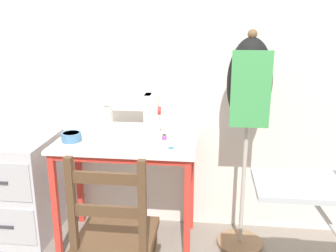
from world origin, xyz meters
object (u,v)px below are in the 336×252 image
(thread_spool_near_machine, at_px, (164,137))
(wooden_chair, at_px, (116,239))
(dress_form, at_px, (249,99))
(scissors, at_px, (174,147))
(sewing_machine, at_px, (135,117))
(fabric_bowl, at_px, (71,137))
(filing_cabinet, at_px, (24,187))

(thread_spool_near_machine, relative_size, wooden_chair, 0.04)
(thread_spool_near_machine, xyz_separation_m, dress_form, (0.54, -0.01, 0.28))
(scissors, distance_m, thread_spool_near_machine, 0.16)
(dress_form, bearing_deg, wooden_chair, -135.39)
(sewing_machine, bearing_deg, fabric_bowl, -160.52)
(sewing_machine, distance_m, fabric_bowl, 0.44)
(scissors, height_order, dress_form, dress_form)
(sewing_machine, bearing_deg, dress_form, -4.59)
(scissors, relative_size, wooden_chair, 0.13)
(filing_cabinet, bearing_deg, sewing_machine, 4.56)
(sewing_machine, xyz_separation_m, filing_cabinet, (-0.83, -0.07, -0.53))
(sewing_machine, relative_size, wooden_chair, 0.40)
(sewing_machine, distance_m, thread_spool_near_machine, 0.24)
(wooden_chair, distance_m, dress_form, 1.16)
(dress_form, bearing_deg, scissors, -164.33)
(thread_spool_near_machine, relative_size, filing_cabinet, 0.05)
(wooden_chair, bearing_deg, dress_form, 44.61)
(filing_cabinet, xyz_separation_m, dress_form, (1.57, 0.01, 0.69))
(thread_spool_near_machine, bearing_deg, dress_form, -1.32)
(dress_form, bearing_deg, fabric_bowl, -175.83)
(fabric_bowl, bearing_deg, sewing_machine, 19.48)
(scissors, distance_m, dress_form, 0.56)
(fabric_bowl, height_order, filing_cabinet, fabric_bowl)
(fabric_bowl, height_order, thread_spool_near_machine, fabric_bowl)
(sewing_machine, bearing_deg, wooden_chair, -87.25)
(scissors, height_order, filing_cabinet, scissors)
(fabric_bowl, relative_size, filing_cabinet, 0.18)
(scissors, relative_size, thread_spool_near_machine, 3.23)
(thread_spool_near_machine, height_order, filing_cabinet, thread_spool_near_machine)
(sewing_machine, xyz_separation_m, thread_spool_near_machine, (0.20, -0.05, -0.12))
(sewing_machine, relative_size, dress_form, 0.26)
(filing_cabinet, bearing_deg, wooden_chair, -38.69)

